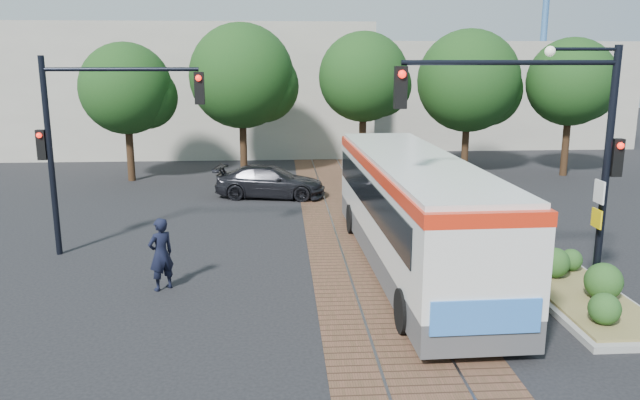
{
  "coord_description": "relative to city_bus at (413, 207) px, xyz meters",
  "views": [
    {
      "loc": [
        -2.64,
        -14.93,
        5.9
      ],
      "look_at": [
        -1.42,
        3.98,
        1.6
      ],
      "focal_mm": 35.0,
      "sensor_mm": 36.0,
      "label": 1
    }
  ],
  "objects": [
    {
      "name": "ground",
      "position": [
        -1.1,
        -2.09,
        -1.79
      ],
      "size": [
        120.0,
        120.0,
        0.0
      ],
      "primitive_type": "plane",
      "color": "black",
      "rests_on": "ground"
    },
    {
      "name": "trackbed",
      "position": [
        -1.1,
        1.91,
        -1.79
      ],
      "size": [
        3.6,
        40.0,
        0.02
      ],
      "color": "brown",
      "rests_on": "ground"
    },
    {
      "name": "tree_row",
      "position": [
        0.11,
        14.33,
        3.06
      ],
      "size": [
        26.4,
        5.6,
        7.67
      ],
      "color": "#382314",
      "rests_on": "ground"
    },
    {
      "name": "warehouses",
      "position": [
        -1.63,
        26.66,
        2.02
      ],
      "size": [
        40.0,
        13.0,
        8.0
      ],
      "color": "#ADA899",
      "rests_on": "ground"
    },
    {
      "name": "city_bus",
      "position": [
        0.0,
        0.0,
        0.0
      ],
      "size": [
        2.91,
        12.11,
        3.22
      ],
      "rotation": [
        0.0,
        0.0,
        0.03
      ],
      "color": "#454548",
      "rests_on": "ground"
    },
    {
      "name": "traffic_island",
      "position": [
        3.72,
        -2.99,
        -1.46
      ],
      "size": [
        2.2,
        5.2,
        1.13
      ],
      "color": "gray",
      "rests_on": "ground"
    },
    {
      "name": "signal_pole_main",
      "position": [
        2.76,
        -2.9,
        2.36
      ],
      "size": [
        5.49,
        0.46,
        6.0
      ],
      "color": "black",
      "rests_on": "ground"
    },
    {
      "name": "signal_pole_left",
      "position": [
        -9.47,
        1.91,
        2.07
      ],
      "size": [
        4.99,
        0.34,
        6.0
      ],
      "color": "black",
      "rests_on": "ground"
    },
    {
      "name": "officer",
      "position": [
        -6.86,
        -1.37,
        -0.83
      ],
      "size": [
        0.83,
        0.81,
        1.93
      ],
      "primitive_type": "imported",
      "rotation": [
        0.0,
        0.0,
        3.84
      ],
      "color": "black",
      "rests_on": "ground"
    },
    {
      "name": "parked_car",
      "position": [
        -4.18,
        9.66,
        -1.1
      ],
      "size": [
        5.01,
        2.7,
        1.38
      ],
      "primitive_type": "imported",
      "rotation": [
        0.0,
        0.0,
        1.4
      ],
      "color": "black",
      "rests_on": "ground"
    }
  ]
}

